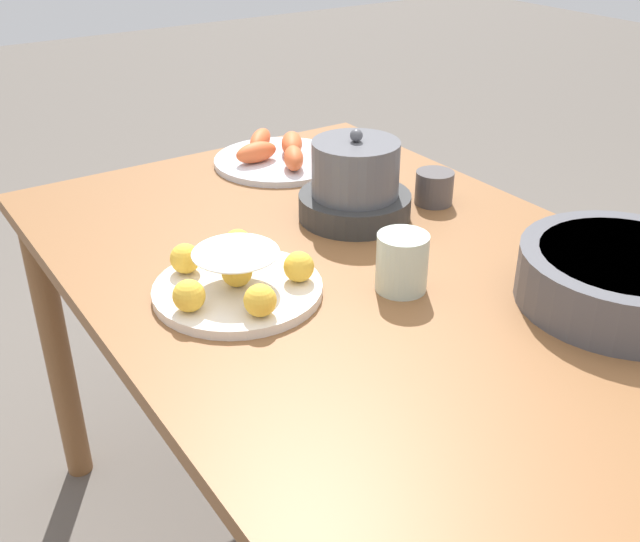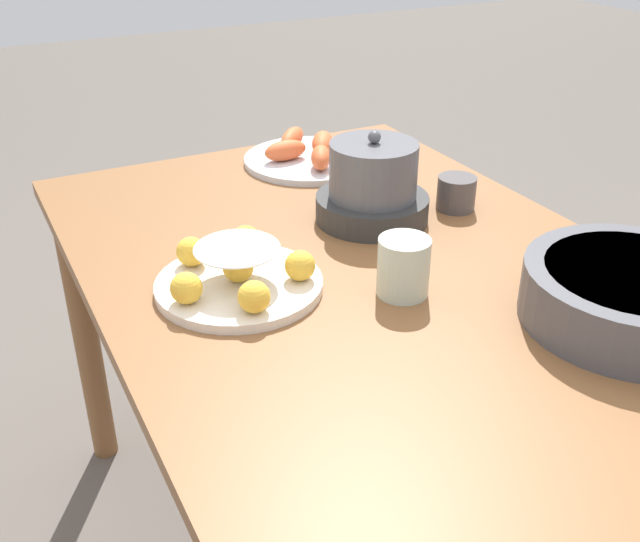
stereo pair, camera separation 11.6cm
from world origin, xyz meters
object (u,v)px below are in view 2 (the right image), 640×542
object	(u,v)px
cake_plate	(238,274)
warming_pot	(373,187)
cup_near	(403,267)
seafood_platter	(308,154)
serving_bowl	(633,294)
cup_far	(456,193)
dining_table	(399,344)

from	to	relation	value
cake_plate	warming_pot	world-z (taller)	warming_pot
cup_near	warming_pot	bearing A→B (deg)	159.20
cake_plate	cup_near	bearing A→B (deg)	60.24
seafood_platter	warming_pot	xyz separation A→B (m)	(0.33, -0.03, 0.05)
cake_plate	serving_bowl	xyz separation A→B (m)	(0.35, 0.48, 0.02)
serving_bowl	cup_far	world-z (taller)	serving_bowl
cake_plate	cup_near	size ratio (longest dim) A/B	2.84
serving_bowl	dining_table	bearing A→B (deg)	-128.98
cake_plate	warming_pot	bearing A→B (deg)	112.34
cup_far	warming_pot	xyz separation A→B (m)	(-0.03, -0.17, 0.03)
cake_plate	cup_near	world-z (taller)	cup_near
cake_plate	serving_bowl	distance (m)	0.59
cup_far	cup_near	bearing A→B (deg)	-49.58
seafood_platter	cup_far	size ratio (longest dim) A/B	3.93
serving_bowl	cup_near	xyz separation A→B (m)	(-0.22, -0.25, 0.00)
dining_table	seafood_platter	bearing A→B (deg)	167.41
cake_plate	cup_far	world-z (taller)	cake_plate
serving_bowl	warming_pot	size ratio (longest dim) A/B	1.49
serving_bowl	seafood_platter	size ratio (longest dim) A/B	1.08
dining_table	cup_near	bearing A→B (deg)	149.04
dining_table	cake_plate	bearing A→B (deg)	-122.56
cake_plate	serving_bowl	world-z (taller)	serving_bowl
serving_bowl	warming_pot	world-z (taller)	warming_pot
dining_table	warming_pot	distance (m)	0.33
cake_plate	warming_pot	size ratio (longest dim) A/B	1.25
dining_table	cup_far	distance (m)	0.39
warming_pot	serving_bowl	bearing A→B (deg)	17.63
dining_table	cake_plate	world-z (taller)	cake_plate
warming_pot	cake_plate	bearing A→B (deg)	-67.66
dining_table	cup_near	distance (m)	0.14
warming_pot	seafood_platter	bearing A→B (deg)	174.98
dining_table	cake_plate	size ratio (longest dim) A/B	5.78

